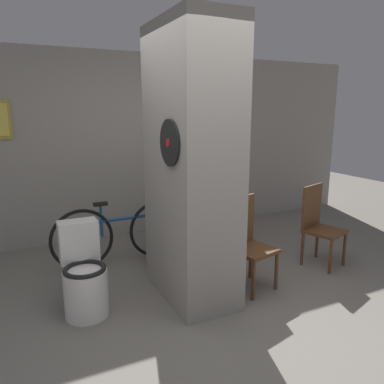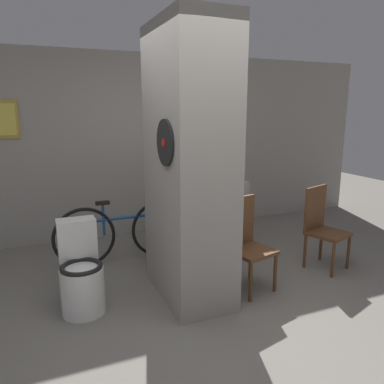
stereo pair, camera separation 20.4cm
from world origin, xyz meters
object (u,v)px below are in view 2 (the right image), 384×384
Objects in this scene: toilet at (81,274)px; chair_near_pillar at (246,241)px; bicycle at (124,232)px; bottle_tall at (211,171)px; chair_by_doorway at (322,225)px.

chair_near_pillar is at bearing -7.08° from toilet.
bicycle is (0.61, 0.96, 0.03)m from toilet.
bicycle is at bearing 176.96° from bottle_tall.
chair_by_doorway reaches higher than bicycle.
toilet is 1.14m from bicycle.
chair_by_doorway is 0.58× the size of bicycle.
toilet is 0.86× the size of chair_near_pillar.
chair_by_doorway is (2.72, -0.08, 0.17)m from toilet.
toilet is at bearing 158.99° from chair_near_pillar.
toilet is 2.42× the size of bottle_tall.
chair_near_pillar reaches higher than toilet.
bottle_tall reaches higher than chair_by_doorway.
chair_by_doorway is at bearing -1.62° from toilet.
chair_by_doorway is at bearing -26.22° from bicycle.
bottle_tall is at bearing -3.04° from bicycle.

